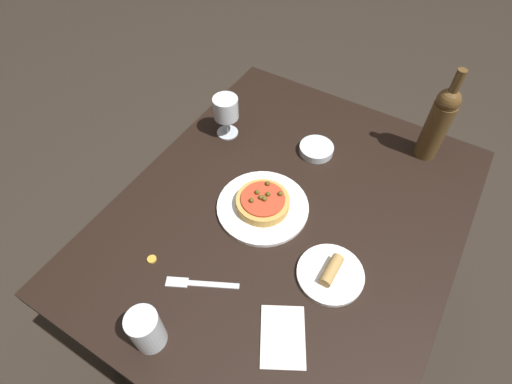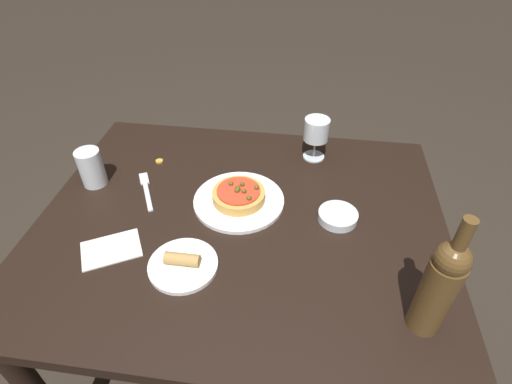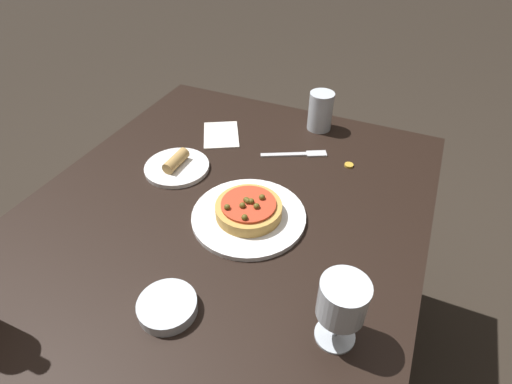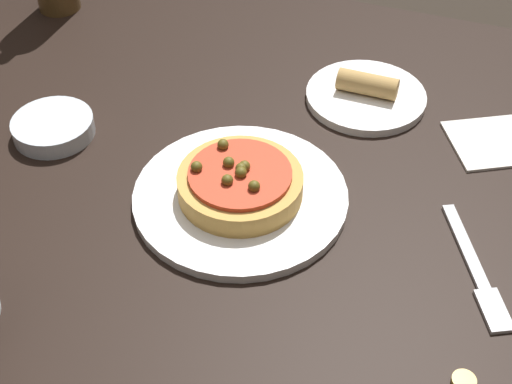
% 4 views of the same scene
% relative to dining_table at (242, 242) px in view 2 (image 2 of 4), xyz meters
% --- Properties ---
extents(ground_plane, '(14.00, 14.00, 0.00)m').
position_rel_dining_table_xyz_m(ground_plane, '(0.00, 0.00, -0.61)').
color(ground_plane, '#2D261E').
extents(dining_table, '(1.12, 0.91, 0.70)m').
position_rel_dining_table_xyz_m(dining_table, '(0.00, 0.00, 0.00)').
color(dining_table, black).
rests_on(dining_table, ground_plane).
extents(dinner_plate, '(0.26, 0.26, 0.01)m').
position_rel_dining_table_xyz_m(dinner_plate, '(-0.02, 0.07, 0.10)').
color(dinner_plate, white).
rests_on(dinner_plate, dining_table).
extents(pizza, '(0.15, 0.15, 0.05)m').
position_rel_dining_table_xyz_m(pizza, '(-0.02, 0.07, 0.12)').
color(pizza, gold).
rests_on(pizza, dinner_plate).
extents(wine_glass, '(0.08, 0.08, 0.14)m').
position_rel_dining_table_xyz_m(wine_glass, '(0.19, 0.33, 0.19)').
color(wine_glass, silver).
rests_on(wine_glass, dining_table).
extents(wine_bottle, '(0.07, 0.07, 0.31)m').
position_rel_dining_table_xyz_m(wine_bottle, '(0.44, -0.26, 0.22)').
color(wine_bottle, brown).
rests_on(wine_bottle, dining_table).
extents(water_cup, '(0.07, 0.07, 0.12)m').
position_rel_dining_table_xyz_m(water_cup, '(-0.47, 0.10, 0.15)').
color(water_cup, silver).
rests_on(water_cup, dining_table).
extents(side_bowl, '(0.11, 0.11, 0.02)m').
position_rel_dining_table_xyz_m(side_bowl, '(0.26, 0.04, 0.10)').
color(side_bowl, silver).
rests_on(side_bowl, dining_table).
extents(fork, '(0.10, 0.17, 0.00)m').
position_rel_dining_table_xyz_m(fork, '(-0.30, 0.09, 0.09)').
color(fork, silver).
rests_on(fork, dining_table).
extents(side_plate, '(0.17, 0.17, 0.04)m').
position_rel_dining_table_xyz_m(side_plate, '(-0.11, -0.18, 0.10)').
color(side_plate, white).
rests_on(side_plate, dining_table).
extents(paper_napkin, '(0.18, 0.16, 0.00)m').
position_rel_dining_table_xyz_m(paper_napkin, '(-0.31, -0.16, 0.09)').
color(paper_napkin, silver).
rests_on(paper_napkin, dining_table).
extents(bottle_cap, '(0.02, 0.02, 0.01)m').
position_rel_dining_table_xyz_m(bottle_cap, '(-0.31, 0.23, 0.09)').
color(bottle_cap, gold).
rests_on(bottle_cap, dining_table).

